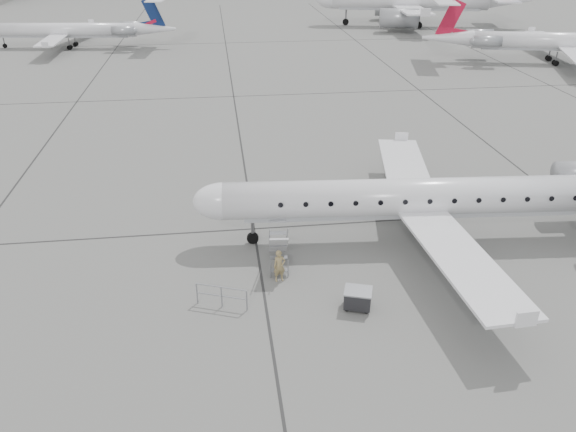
{
  "coord_description": "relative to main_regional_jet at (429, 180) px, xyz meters",
  "views": [
    {
      "loc": [
        -8.27,
        -19.59,
        14.36
      ],
      "look_at": [
        -5.34,
        3.36,
        2.3
      ],
      "focal_mm": 35.0,
      "sensor_mm": 36.0,
      "label": 1
    }
  ],
  "objects": [
    {
      "name": "ground",
      "position": [
        -1.74,
        -4.37,
        -3.31
      ],
      "size": [
        320.0,
        320.0,
        0.0
      ],
      "primitive_type": "plane",
      "color": "slate",
      "rests_on": "ground"
    },
    {
      "name": "main_regional_jet",
      "position": [
        0.0,
        0.0,
        0.0
      ],
      "size": [
        27.12,
        20.45,
        6.62
      ],
      "primitive_type": null,
      "rotation": [
        0.0,
        0.0,
        -0.07
      ],
      "color": "silver",
      "rests_on": "ground"
    },
    {
      "name": "airstair",
      "position": [
        -7.6,
        -1.56,
        -2.27
      ],
      "size": [
        1.02,
        2.35,
        2.07
      ],
      "primitive_type": null,
      "rotation": [
        0.0,
        0.0,
        -0.07
      ],
      "color": "silver",
      "rests_on": "ground"
    },
    {
      "name": "passenger",
      "position": [
        -7.7,
        -2.85,
        -2.54
      ],
      "size": [
        0.61,
        0.45,
        1.53
      ],
      "primitive_type": "imported",
      "rotation": [
        0.0,
        0.0,
        0.17
      ],
      "color": "olive",
      "rests_on": "ground"
    },
    {
      "name": "safety_railing",
      "position": [
        -10.33,
        -4.51,
        -2.81
      ],
      "size": [
        2.08,
        0.86,
        1.0
      ],
      "primitive_type": null,
      "rotation": [
        0.0,
        0.0,
        -0.36
      ],
      "color": "gray",
      "rests_on": "ground"
    },
    {
      "name": "baggage_cart",
      "position": [
        -4.69,
        -5.31,
        -2.84
      ],
      "size": [
        1.32,
        1.18,
        0.95
      ],
      "primitive_type": null,
      "rotation": [
        0.0,
        0.0,
        -0.32
      ],
      "color": "black",
      "rests_on": "ground"
    },
    {
      "name": "bg_regional_left",
      "position": [
        -29.21,
        54.2,
        -0.19
      ],
      "size": [
        25.7,
        19.9,
        6.24
      ],
      "primitive_type": null,
      "rotation": [
        0.0,
        0.0,
        -0.12
      ],
      "color": "silver",
      "rests_on": "ground"
    },
    {
      "name": "bg_regional_right",
      "position": [
        29.68,
        37.41,
        0.14
      ],
      "size": [
        29.88,
        24.35,
        6.9
      ],
      "primitive_type": null,
      "rotation": [
        0.0,
        0.0,
        2.92
      ],
      "color": "silver",
      "rests_on": "ground"
    }
  ]
}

